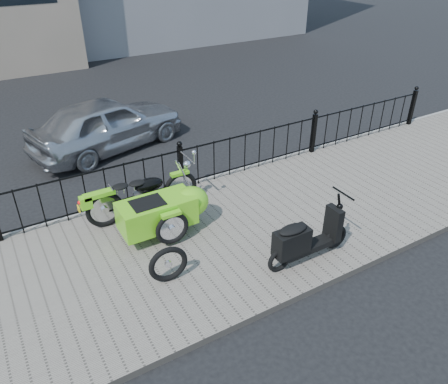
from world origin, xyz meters
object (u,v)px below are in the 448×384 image
motorcycle_sidecar (163,206)px  scooter (304,240)px  sedan_car (107,124)px  spare_tire (168,264)px

motorcycle_sidecar → scooter: size_ratio=1.42×
motorcycle_sidecar → scooter: scooter is taller
scooter → sedan_car: size_ratio=0.42×
motorcycle_sidecar → sedan_car: 4.08m
motorcycle_sidecar → scooter: (1.56, -1.97, -0.05)m
scooter → spare_tire: scooter is taller
scooter → spare_tire: bearing=161.8°
scooter → spare_tire: 2.17m
sedan_car → motorcycle_sidecar: bearing=160.6°
motorcycle_sidecar → spare_tire: size_ratio=3.66×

